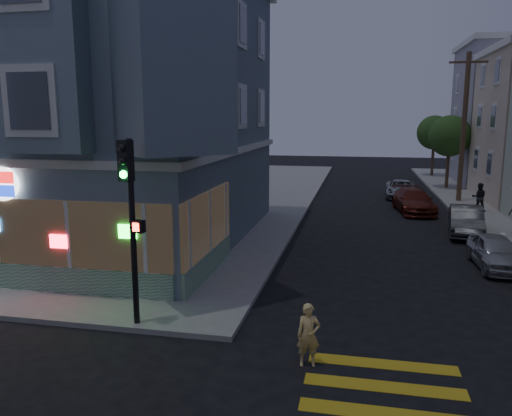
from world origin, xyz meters
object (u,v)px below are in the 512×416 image
(utility_pole, at_px, (464,126))
(parked_car_a, at_px, (495,252))
(street_tree_near, at_px, (450,136))
(street_tree_far, at_px, (434,133))
(pedestrian_a, at_px, (479,197))
(parked_car_d, at_px, (401,189))
(fire_hydrant, at_px, (502,243))
(traffic_signal, at_px, (130,202))
(running_child, at_px, (308,335))
(parked_car_c, at_px, (414,201))
(parked_car_b, at_px, (466,221))

(utility_pole, xyz_separation_m, parked_car_a, (-1.30, -14.27, -4.20))
(street_tree_near, relative_size, street_tree_far, 1.00)
(pedestrian_a, height_order, parked_car_d, pedestrian_a)
(fire_hydrant, bearing_deg, street_tree_far, 88.08)
(traffic_signal, height_order, fire_hydrant, traffic_signal)
(running_child, height_order, parked_car_a, running_child)
(parked_car_a, bearing_deg, fire_hydrant, 65.75)
(running_child, bearing_deg, fire_hydrant, 44.80)
(parked_car_a, height_order, fire_hydrant, parked_car_a)
(running_child, height_order, parked_car_d, running_child)
(street_tree_far, height_order, parked_car_d, street_tree_far)
(street_tree_near, distance_m, parked_car_a, 20.59)
(street_tree_far, height_order, pedestrian_a, street_tree_far)
(utility_pole, xyz_separation_m, street_tree_near, (0.20, 6.00, -0.86))
(street_tree_far, xyz_separation_m, fire_hydrant, (-0.90, -26.81, -3.34))
(pedestrian_a, xyz_separation_m, parked_car_c, (-3.48, -0.26, -0.28))
(pedestrian_a, xyz_separation_m, parked_car_b, (-1.69, -5.46, -0.28))
(pedestrian_a, xyz_separation_m, traffic_signal, (-11.96, -18.20, 2.37))
(parked_car_b, distance_m, traffic_signal, 16.57)
(parked_car_d, relative_size, traffic_signal, 0.90)
(parked_car_b, xyz_separation_m, traffic_signal, (-10.27, -12.73, 2.66))
(parked_car_c, relative_size, parked_car_d, 1.08)
(parked_car_b, relative_size, fire_hydrant, 4.70)
(parked_car_a, xyz_separation_m, parked_car_c, (-1.79, 10.40, 0.06))
(pedestrian_a, distance_m, parked_car_b, 5.73)
(street_tree_far, xyz_separation_m, pedestrian_a, (0.19, -17.60, -3.00))
(street_tree_far, height_order, parked_car_c, street_tree_far)
(street_tree_far, bearing_deg, pedestrian_a, -89.38)
(pedestrian_a, bearing_deg, traffic_signal, 61.35)
(running_child, distance_m, fire_hydrant, 11.78)
(fire_hydrant, bearing_deg, street_tree_near, 87.26)
(parked_car_d, distance_m, fire_hydrant, 14.40)
(pedestrian_a, xyz_separation_m, fire_hydrant, (-1.09, -9.21, -0.34))
(fire_hydrant, bearing_deg, traffic_signal, -140.40)
(street_tree_near, height_order, street_tree_far, same)
(running_child, bearing_deg, pedestrian_a, 56.28)
(running_child, bearing_deg, parked_car_a, 43.20)
(street_tree_near, relative_size, running_child, 3.81)
(pedestrian_a, distance_m, traffic_signal, 21.90)
(street_tree_near, xyz_separation_m, street_tree_far, (0.00, 8.00, 0.00))
(pedestrian_a, height_order, traffic_signal, traffic_signal)
(street_tree_far, relative_size, traffic_signal, 1.13)
(parked_car_b, bearing_deg, street_tree_near, 91.84)
(traffic_signal, bearing_deg, parked_car_c, 78.48)
(parked_car_a, bearing_deg, traffic_signal, -145.57)
(street_tree_near, bearing_deg, parked_car_a, -94.23)
(street_tree_far, distance_m, traffic_signal, 37.69)
(pedestrian_a, bearing_deg, fire_hydrant, 87.90)
(street_tree_near, relative_size, pedestrian_a, 3.36)
(parked_car_a, height_order, traffic_signal, traffic_signal)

